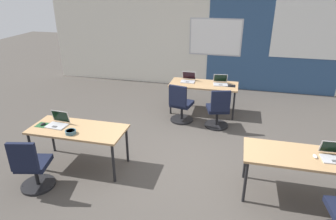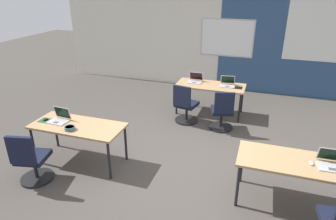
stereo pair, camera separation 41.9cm
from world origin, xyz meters
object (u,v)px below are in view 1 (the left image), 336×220
(chair_near_left_end, at_px, (32,168))
(laptop_near_left_end, at_px, (58,122))
(desk_far_center, at_px, (204,86))
(snack_bowl, at_px, (71,132))
(mouse_far_right, at_px, (231,85))
(laptop_near_right_end, at_px, (334,155))
(chair_far_right, at_px, (218,112))
(mouse_near_left_end, at_px, (43,124))
(chair_far_left, at_px, (181,106))
(mouse_near_right_end, at_px, (315,156))
(desk_near_right, at_px, (301,159))
(laptop_far_left, at_px, (188,79))
(desk_near_left, at_px, (78,132))
(laptop_far_right, at_px, (220,82))

(chair_near_left_end, bearing_deg, laptop_near_left_end, -102.13)
(desk_far_center, bearing_deg, snack_bowl, -120.44)
(mouse_far_right, height_order, laptop_near_right_end, laptop_near_right_end)
(chair_far_right, height_order, mouse_near_left_end, chair_far_right)
(desk_far_center, bearing_deg, laptop_near_right_end, -52.23)
(laptop_near_left_end, height_order, mouse_near_left_end, laptop_near_left_end)
(laptop_near_left_end, distance_m, laptop_near_right_end, 4.28)
(chair_far_left, height_order, mouse_near_left_end, chair_far_left)
(chair_far_left, bearing_deg, mouse_near_right_end, 148.96)
(desk_far_center, height_order, chair_far_right, chair_far_right)
(desk_near_right, xyz_separation_m, desk_far_center, (-1.75, 2.80, 0.00))
(laptop_near_left_end, xyz_separation_m, laptop_near_right_end, (4.28, -0.01, -0.00))
(desk_near_right, xyz_separation_m, laptop_near_left_end, (-3.88, 0.03, 0.11))
(chair_near_left_end, distance_m, laptop_near_right_end, 4.37)
(laptop_far_left, bearing_deg, laptop_near_left_end, -121.71)
(desk_far_center, relative_size, snack_bowl, 9.01)
(desk_near_left, distance_m, desk_near_right, 3.50)
(laptop_far_right, xyz_separation_m, mouse_near_right_end, (1.53, -2.88, -0.03))
(desk_far_center, xyz_separation_m, laptop_near_left_end, (-2.13, -2.77, 0.11))
(mouse_far_right, distance_m, laptop_near_right_end, 3.17)
(laptop_far_right, bearing_deg, laptop_far_left, 170.40)
(mouse_far_right, xyz_separation_m, mouse_near_left_end, (-3.01, -2.83, 0.00))
(chair_near_left_end, distance_m, snack_bowl, 0.78)
(mouse_near_left_end, relative_size, chair_near_left_end, 0.12)
(chair_far_right, relative_size, laptop_far_left, 2.76)
(laptop_far_left, bearing_deg, desk_near_left, -115.61)
(desk_far_center, bearing_deg, chair_far_right, -61.66)
(mouse_near_left_end, relative_size, snack_bowl, 0.64)
(desk_near_left, bearing_deg, mouse_near_left_end, -177.29)
(desk_near_right, height_order, chair_far_left, chair_far_left)
(chair_far_left, bearing_deg, laptop_far_left, -80.19)
(chair_far_right, distance_m, chair_far_left, 0.85)
(mouse_far_right, distance_m, snack_bowl, 3.83)
(chair_near_left_end, xyz_separation_m, laptop_near_right_end, (4.28, 0.78, 0.39))
(mouse_near_left_end, distance_m, laptop_near_right_end, 4.54)
(desk_far_center, relative_size, chair_near_left_end, 1.74)
(desk_near_right, relative_size, mouse_near_right_end, 15.20)
(laptop_far_right, bearing_deg, snack_bowl, -132.34)
(snack_bowl, bearing_deg, laptop_far_right, 54.96)
(mouse_near_left_end, height_order, snack_bowl, snack_bowl)
(laptop_far_left, bearing_deg, desk_far_center, -14.08)
(laptop_near_left_end, bearing_deg, laptop_near_right_end, 3.35)
(laptop_near_right_end, height_order, mouse_near_right_end, laptop_near_right_end)
(laptop_near_left_end, bearing_deg, desk_near_left, -1.28)
(desk_near_right, height_order, snack_bowl, snack_bowl)
(laptop_far_right, distance_m, chair_near_left_end, 4.43)
(mouse_near_right_end, bearing_deg, chair_far_right, 126.31)
(desk_near_right, distance_m, mouse_far_right, 3.02)
(desk_near_left, xyz_separation_m, laptop_far_left, (1.35, 2.90, 0.11))
(laptop_far_right, bearing_deg, mouse_far_right, -22.83)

